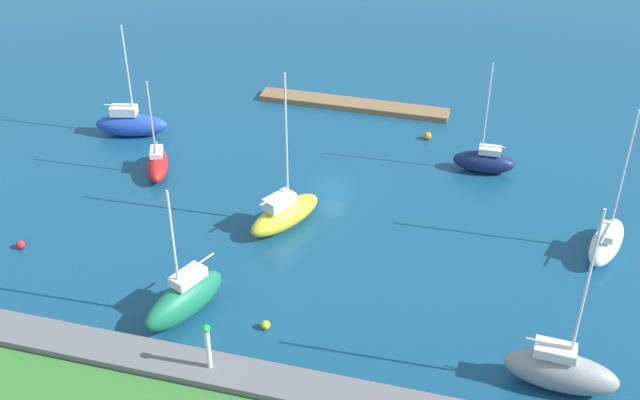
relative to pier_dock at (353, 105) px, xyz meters
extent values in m
plane|color=navy|center=(-1.95, 16.97, -0.32)|extent=(160.00, 160.00, 0.00)
cube|color=olive|center=(0.00, 0.00, 0.00)|extent=(21.52, 2.59, 0.63)
cube|color=slate|center=(-1.95, 43.68, 0.43)|extent=(65.75, 3.05, 1.48)
cylinder|color=silver|center=(-0.07, 43.68, 2.77)|extent=(0.36, 0.36, 3.20)
sphere|color=green|center=(-0.07, 43.68, 4.62)|extent=(0.56, 0.56, 0.56)
ellipsoid|color=gray|center=(-23.21, 37.91, 1.10)|extent=(7.84, 3.06, 2.84)
cube|color=silver|center=(-22.60, 37.87, 2.90)|extent=(2.86, 1.72, 0.75)
cylinder|color=silver|center=(-23.59, 37.93, 8.52)|extent=(0.18, 0.18, 12.00)
cylinder|color=silver|center=(-22.09, 37.84, 3.42)|extent=(3.02, 0.33, 0.15)
ellipsoid|color=#19724C|center=(4.37, 37.68, 1.17)|extent=(5.18, 8.05, 2.97)
cube|color=silver|center=(4.13, 37.11, 3.04)|extent=(2.40, 3.12, 0.77)
cylinder|color=silver|center=(4.51, 38.04, 6.92)|extent=(0.19, 0.19, 8.53)
cylinder|color=silver|center=(3.79, 36.30, 3.58)|extent=(1.59, 3.54, 0.15)
ellipsoid|color=yellow|center=(0.52, 24.38, 0.87)|extent=(5.93, 8.02, 2.37)
cube|color=silver|center=(0.82, 24.92, 2.59)|extent=(2.66, 3.18, 1.07)
cylinder|color=silver|center=(0.34, 24.04, 8.17)|extent=(0.19, 0.19, 12.23)
cylinder|color=silver|center=(1.13, 25.47, 3.27)|extent=(1.71, 2.94, 0.15)
ellipsoid|color=white|center=(-26.73, 21.11, 0.76)|extent=(4.16, 7.46, 2.16)
cube|color=silver|center=(-26.58, 21.65, 2.15)|extent=(2.03, 2.84, 0.61)
cylinder|color=silver|center=(-26.83, 20.76, 7.43)|extent=(0.17, 0.17, 11.18)
cylinder|color=silver|center=(-26.35, 22.45, 2.60)|extent=(1.10, 3.41, 0.14)
ellipsoid|color=#141E4C|center=(-15.50, 10.37, 0.76)|extent=(5.98, 2.26, 2.14)
cube|color=silver|center=(-15.98, 10.36, 2.15)|extent=(2.17, 1.32, 0.64)
cylinder|color=silver|center=(-15.21, 10.37, 6.50)|extent=(0.14, 0.14, 9.34)
cylinder|color=silver|center=(-16.32, 10.35, 2.61)|extent=(2.24, 0.16, 0.11)
ellipsoid|color=#2347B2|center=(21.14, 12.53, 0.91)|extent=(7.90, 4.04, 2.45)
cube|color=silver|center=(21.73, 12.67, 2.60)|extent=(2.97, 2.00, 0.94)
cylinder|color=silver|center=(20.77, 12.44, 7.03)|extent=(0.18, 0.18, 9.79)
cylinder|color=silver|center=(22.21, 12.79, 3.23)|extent=(2.92, 0.83, 0.15)
ellipsoid|color=red|center=(15.21, 19.01, 0.63)|extent=(4.02, 6.21, 1.90)
cube|color=silver|center=(15.39, 18.57, 1.84)|extent=(1.89, 2.41, 0.52)
cylinder|color=silver|center=(15.10, 19.28, 5.63)|extent=(0.14, 0.14, 8.09)
cylinder|color=silver|center=(15.49, 18.32, 2.25)|extent=(0.87, 1.97, 0.11)
sphere|color=yellow|center=(-1.98, 37.54, 0.04)|extent=(0.71, 0.71, 0.71)
sphere|color=red|center=(21.38, 33.39, 0.06)|extent=(0.74, 0.74, 0.74)
sphere|color=orange|center=(-9.26, 5.27, 0.09)|extent=(0.81, 0.81, 0.81)
camera|label=1|loc=(-17.58, 79.88, 40.73)|focal=45.05mm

